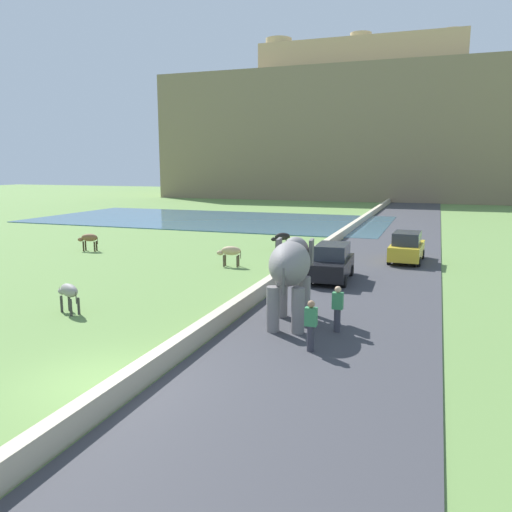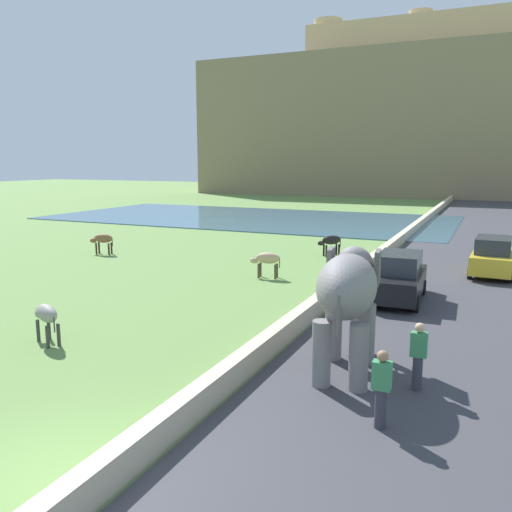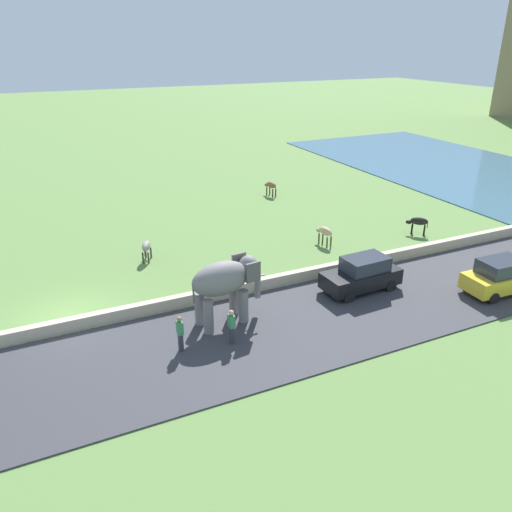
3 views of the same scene
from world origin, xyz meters
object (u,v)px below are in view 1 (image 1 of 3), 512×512
object	(u,v)px
cow_brown	(89,238)
cow_grey	(69,292)
person_trailing	(311,325)
car_black	(332,263)
car_yellow	(407,247)
elephant	(291,268)
person_beside_elephant	(337,308)
cow_black	(282,237)
cow_tan	(230,252)

from	to	relation	value
cow_brown	cow_grey	xyz separation A→B (m)	(8.45, -12.22, 0.00)
person_trailing	car_black	bearing A→B (deg)	97.65
person_trailing	car_yellow	xyz separation A→B (m)	(1.82, 16.05, 0.03)
elephant	person_beside_elephant	bearing A→B (deg)	-15.03
person_trailing	cow_black	xyz separation A→B (m)	(-6.30, 17.95, -0.04)
car_black	cow_black	size ratio (longest dim) A/B	3.28
car_black	car_yellow	distance (m)	6.93
person_trailing	cow_tan	size ratio (longest dim) A/B	1.15
cow_grey	cow_black	bearing A→B (deg)	78.75
cow_tan	car_black	bearing A→B (deg)	-15.18
elephant	cow_grey	world-z (taller)	elephant
elephant	cow_grey	xyz separation A→B (m)	(-8.31, -1.51, -1.20)
elephant	person_beside_elephant	distance (m)	2.17
person_trailing	cow_brown	size ratio (longest dim) A/B	1.15
person_trailing	cow_black	bearing A→B (deg)	109.36
cow_grey	cow_tan	size ratio (longest dim) A/B	0.99
cow_grey	cow_tan	bearing A→B (deg)	77.55
car_yellow	cow_grey	xyz separation A→B (m)	(-11.49, -15.01, -0.06)
cow_grey	cow_tan	distance (m)	10.73
car_black	cow_grey	size ratio (longest dim) A/B	2.90
car_yellow	cow_grey	world-z (taller)	car_yellow
elephant	cow_tan	size ratio (longest dim) A/B	2.51
cow_black	cow_tan	bearing A→B (deg)	-99.27
elephant	person_trailing	xyz separation A→B (m)	(1.35, -2.55, -1.16)
car_yellow	cow_grey	size ratio (longest dim) A/B	2.91
person_trailing	car_black	world-z (taller)	car_black
person_beside_elephant	cow_tan	xyz separation A→B (m)	(-7.77, 9.45, -0.04)
car_black	cow_black	bearing A→B (deg)	121.68
person_beside_elephant	person_trailing	world-z (taller)	same
person_trailing	elephant	bearing A→B (deg)	118.01
elephant	cow_black	bearing A→B (deg)	107.82
person_trailing	car_black	xyz separation A→B (m)	(-1.33, 9.88, 0.03)
cow_brown	cow_grey	size ratio (longest dim) A/B	1.02
car_yellow	cow_black	xyz separation A→B (m)	(-8.13, 1.90, -0.06)
car_black	cow_grey	bearing A→B (deg)	-133.32
person_beside_elephant	cow_black	world-z (taller)	person_beside_elephant
cow_tan	car_yellow	bearing A→B (deg)	26.29
elephant	person_beside_elephant	size ratio (longest dim) A/B	2.18
elephant	person_trailing	size ratio (longest dim) A/B	2.18
car_black	cow_tan	world-z (taller)	car_black
person_trailing	car_yellow	bearing A→B (deg)	83.52
car_yellow	cow_brown	bearing A→B (deg)	-172.01
elephant	car_yellow	size ratio (longest dim) A/B	0.87
elephant	cow_tan	xyz separation A→B (m)	(-6.00, 8.97, -1.20)
person_trailing	car_yellow	world-z (taller)	car_yellow
person_trailing	person_beside_elephant	bearing A→B (deg)	78.75
person_trailing	cow_brown	xyz separation A→B (m)	(-18.11, 13.25, -0.04)
car_black	cow_brown	xyz separation A→B (m)	(-16.79, 3.37, -0.06)
cow_tan	person_trailing	bearing A→B (deg)	-57.44
cow_black	car_yellow	bearing A→B (deg)	-13.14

